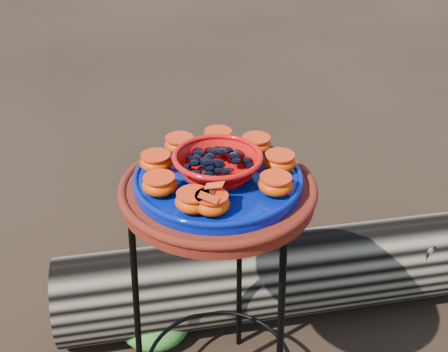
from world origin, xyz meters
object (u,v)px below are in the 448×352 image
(cobalt_plate, at_px, (218,180))
(driftwood_log, at_px, (289,273))
(plant_stand, at_px, (219,312))
(terracotta_saucer, at_px, (218,192))
(red_bowl, at_px, (218,165))

(cobalt_plate, height_order, driftwood_log, cobalt_plate)
(plant_stand, bearing_deg, terracotta_saucer, 0.00)
(cobalt_plate, bearing_deg, terracotta_saucer, 0.00)
(cobalt_plate, relative_size, driftwood_log, 0.24)
(plant_stand, bearing_deg, cobalt_plate, 0.00)
(plant_stand, height_order, terracotta_saucer, terracotta_saucer)
(red_bowl, bearing_deg, plant_stand, 0.00)
(cobalt_plate, height_order, red_bowl, red_bowl)
(plant_stand, distance_m, terracotta_saucer, 0.37)
(red_bowl, bearing_deg, terracotta_saucer, 0.00)
(red_bowl, bearing_deg, driftwood_log, 75.03)
(terracotta_saucer, distance_m, red_bowl, 0.07)
(plant_stand, distance_m, red_bowl, 0.43)
(plant_stand, bearing_deg, driftwood_log, 75.03)
(terracotta_saucer, bearing_deg, driftwood_log, 75.03)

